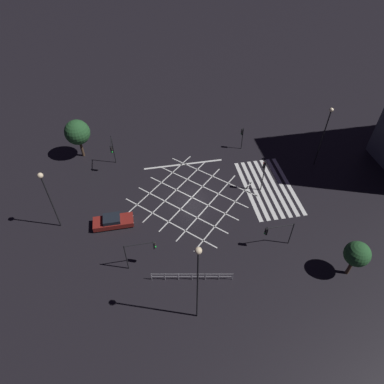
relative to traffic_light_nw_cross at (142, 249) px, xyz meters
The scene contains 14 objects.
ground_plane 11.36m from the traffic_light_nw_cross, 36.74° to the right, with size 200.00×200.00×0.00m, color black.
road_markings 16.02m from the traffic_light_nw_cross, 54.46° to the right, with size 16.11×20.84×0.01m.
traffic_light_nw_cross is the anchor object (origin of this frame).
traffic_light_se_cross 23.01m from the traffic_light_nw_cross, 41.48° to the right, with size 0.36×0.39×3.40m.
traffic_light_sw_cross 13.80m from the traffic_light_nw_cross, 89.86° to the right, with size 0.36×3.18×3.29m.
traffic_light_ne_main 16.39m from the traffic_light_nw_cross, ahead, with size 2.39×0.36×4.39m.
traffic_light_median_south 17.47m from the traffic_light_nw_cross, 60.70° to the right, with size 0.36×0.39×4.60m.
street_lamp_east 27.14m from the traffic_light_nw_cross, 63.50° to the right, with size 0.52×0.52×8.67m.
street_lamp_west 8.77m from the traffic_light_nw_cross, 145.79° to the right, with size 0.56×0.56×10.30m.
street_lamp_far 11.82m from the traffic_light_nw_cross, 51.35° to the left, with size 0.58×0.58×7.90m.
street_tree_near 20.44m from the traffic_light_nw_cross, 102.90° to the right, with size 2.46×2.46×4.47m.
street_tree_far 20.93m from the traffic_light_nw_cross, 19.16° to the left, with size 3.35×3.35×5.58m.
waiting_car 7.18m from the traffic_light_nw_cross, 25.94° to the left, with size 1.78×4.51×1.29m.
pedestrian_railing 5.55m from the traffic_light_nw_cross, 118.83° to the right, with size 1.51×7.88×1.05m.
Camera 1 is at (-29.08, 5.43, 29.93)m, focal length 32.00 mm.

